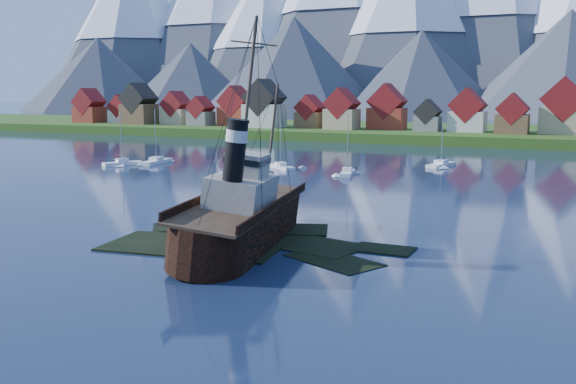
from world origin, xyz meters
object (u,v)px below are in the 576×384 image
at_px(tugboat_wreck, 247,214).
at_px(sailboat_f, 347,174).
at_px(sailboat_e, 441,165).
at_px(sailboat_a, 156,162).
at_px(sailboat_b, 122,164).
at_px(sailboat_c, 281,167).

distance_m(tugboat_wreck, sailboat_f, 57.23).
height_order(tugboat_wreck, sailboat_f, tugboat_wreck).
bearing_deg(sailboat_e, sailboat_a, -147.31).
distance_m(tugboat_wreck, sailboat_e, 78.48).
xyz_separation_m(sailboat_a, sailboat_b, (-4.77, -5.69, 0.01)).
xyz_separation_m(tugboat_wreck, sailboat_a, (-54.00, 57.33, -2.75)).
relative_size(sailboat_c, sailboat_f, 0.91).
bearing_deg(sailboat_e, sailboat_f, -108.23).
relative_size(sailboat_b, sailboat_f, 1.00).
height_order(sailboat_c, sailboat_f, sailboat_f).
xyz_separation_m(tugboat_wreck, sailboat_e, (4.03, 78.32, -2.77)).
bearing_deg(sailboat_c, tugboat_wreck, -120.75).
xyz_separation_m(sailboat_b, sailboat_c, (33.70, 8.83, -0.04)).
xyz_separation_m(sailboat_a, sailboat_c, (28.93, 3.13, -0.03)).
bearing_deg(sailboat_b, sailboat_a, 78.45).
relative_size(sailboat_e, sailboat_f, 0.96).
relative_size(sailboat_b, sailboat_e, 1.05).
distance_m(sailboat_b, sailboat_e, 68.24).
height_order(tugboat_wreck, sailboat_b, tugboat_wreck).
xyz_separation_m(sailboat_e, sailboat_f, (-13.18, -21.90, 0.03)).
height_order(sailboat_b, sailboat_e, sailboat_b).
height_order(sailboat_b, sailboat_f, sailboat_b).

